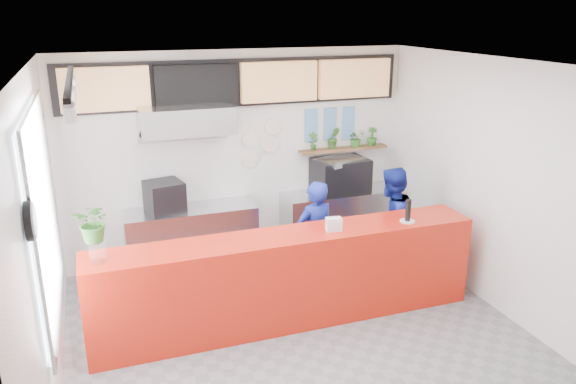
{
  "coord_description": "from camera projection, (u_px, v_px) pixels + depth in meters",
  "views": [
    {
      "loc": [
        -1.97,
        -5.1,
        3.51
      ],
      "look_at": [
        0.1,
        0.7,
        1.5
      ],
      "focal_mm": 35.0,
      "sensor_mm": 36.0,
      "label": 1
    }
  ],
  "objects": [
    {
      "name": "dec_plate_a",
      "position": [
        250.0,
        139.0,
        8.0
      ],
      "size": [
        0.24,
        0.03,
        0.24
      ],
      "primitive_type": "cylinder",
      "rotation": [
        1.57,
        0.0,
        0.0
      ],
      "color": "silver",
      "rests_on": "wall_back"
    },
    {
      "name": "photo_frame_a",
      "position": [
        311.0,
        117.0,
        8.24
      ],
      "size": [
        0.2,
        0.02,
        0.25
      ],
      "primitive_type": "cube",
      "color": "#598CBF",
      "rests_on": "wall_back"
    },
    {
      "name": "menu_board_mid_left",
      "position": [
        197.0,
        85.0,
        7.44
      ],
      "size": [
        1.1,
        0.1,
        0.55
      ],
      "primitive_type": "cube",
      "color": "black",
      "rests_on": "wall_back"
    },
    {
      "name": "cream_band",
      "position": [
        237.0,
        79.0,
        7.71
      ],
      "size": [
        5.0,
        0.02,
        0.8
      ],
      "primitive_type": "cube",
      "color": "beige",
      "rests_on": "wall_back"
    },
    {
      "name": "dec_plate_c",
      "position": [
        250.0,
        159.0,
        8.09
      ],
      "size": [
        0.24,
        0.03,
        0.24
      ],
      "primitive_type": "cylinder",
      "rotation": [
        1.57,
        0.0,
        0.0
      ],
      "color": "silver",
      "rests_on": "wall_back"
    },
    {
      "name": "photo_frame_c",
      "position": [
        348.0,
        115.0,
        8.43
      ],
      "size": [
        0.2,
        0.02,
        0.25
      ],
      "primitive_type": "cube",
      "color": "#598CBF",
      "rests_on": "wall_back"
    },
    {
      "name": "soffit",
      "position": [
        238.0,
        83.0,
        7.7
      ],
      "size": [
        4.8,
        0.04,
        0.65
      ],
      "primitive_type": "cube",
      "color": "black",
      "rests_on": "wall_back"
    },
    {
      "name": "hood_lip",
      "position": [
        186.0,
        134.0,
        7.35
      ],
      "size": [
        1.2,
        0.69,
        0.31
      ],
      "primitive_type": "cube",
      "rotation": [
        -0.35,
        0.0,
        0.0
      ],
      "color": "#B2B5BA",
      "rests_on": "ceiling"
    },
    {
      "name": "photo_frame_e",
      "position": [
        330.0,
        133.0,
        8.41
      ],
      "size": [
        0.2,
        0.02,
        0.25
      ],
      "primitive_type": "cube",
      "color": "#598CBF",
      "rests_on": "wall_back"
    },
    {
      "name": "photo_frame_d",
      "position": [
        311.0,
        134.0,
        8.31
      ],
      "size": [
        0.2,
        0.02,
        0.25
      ],
      "primitive_type": "cube",
      "color": "#598CBF",
      "rests_on": "wall_back"
    },
    {
      "name": "track_rail",
      "position": [
        69.0,
        81.0,
        4.7
      ],
      "size": [
        0.05,
        2.4,
        0.04
      ],
      "primitive_type": "cube",
      "color": "black",
      "rests_on": "ceiling"
    },
    {
      "name": "pepper_mill",
      "position": [
        408.0,
        210.0,
        6.64
      ],
      "size": [
        0.08,
        0.08,
        0.26
      ],
      "primitive_type": "cylinder",
      "rotation": [
        0.0,
        0.0,
        -0.32
      ],
      "color": "black",
      "rests_on": "white_plate"
    },
    {
      "name": "espresso_machine",
      "position": [
        340.0,
        175.0,
        8.37
      ],
      "size": [
        0.81,
        0.6,
        0.5
      ],
      "primitive_type": "cube",
      "rotation": [
        0.0,
        0.0,
        0.06
      ],
      "color": "black",
      "rests_on": "right_bench"
    },
    {
      "name": "photo_frame_f",
      "position": [
        348.0,
        131.0,
        8.51
      ],
      "size": [
        0.2,
        0.02,
        0.25
      ],
      "primitive_type": "cube",
      "color": "#598CBF",
      "rests_on": "wall_back"
    },
    {
      "name": "herb_c",
      "position": [
        356.0,
        138.0,
        8.5
      ],
      "size": [
        0.28,
        0.25,
        0.27
      ],
      "primitive_type": "imported",
      "rotation": [
        0.0,
        0.0,
        0.18
      ],
      "color": "#2D5F21",
      "rests_on": "herb_shelf"
    },
    {
      "name": "menu_board_far_left",
      "position": [
        105.0,
        89.0,
        7.07
      ],
      "size": [
        1.1,
        0.1,
        0.55
      ],
      "primitive_type": "cube",
      "color": "tan",
      "rests_on": "wall_back"
    },
    {
      "name": "dec_plate_d",
      "position": [
        273.0,
        127.0,
        8.07
      ],
      "size": [
        0.24,
        0.03,
        0.24
      ],
      "primitive_type": "cylinder",
      "rotation": [
        1.57,
        0.0,
        0.0
      ],
      "color": "silver",
      "rests_on": "wall_back"
    },
    {
      "name": "white_plate",
      "position": [
        407.0,
        221.0,
        6.68
      ],
      "size": [
        0.23,
        0.23,
        0.01
      ],
      "primitive_type": "cylinder",
      "rotation": [
        0.0,
        0.0,
        -0.37
      ],
      "color": "silver",
      "rests_on": "service_counter"
    },
    {
      "name": "photo_frame_b",
      "position": [
        330.0,
        116.0,
        8.33
      ],
      "size": [
        0.2,
        0.02,
        0.25
      ],
      "primitive_type": "cube",
      "color": "#598CBF",
      "rests_on": "wall_back"
    },
    {
      "name": "napkin_holder",
      "position": [
        334.0,
        224.0,
        6.39
      ],
      "size": [
        0.19,
        0.14,
        0.15
      ],
      "primitive_type": "cube",
      "rotation": [
        0.0,
        0.0,
        -0.16
      ],
      "color": "silver",
      "rests_on": "service_counter"
    },
    {
      "name": "window_frame",
      "position": [
        46.0,
        213.0,
        5.24
      ],
      "size": [
        0.03,
        2.3,
        2.0
      ],
      "primitive_type": "cube",
      "color": "#B2B5BA",
      "rests_on": "wall_left"
    },
    {
      "name": "window_pane",
      "position": [
        44.0,
        213.0,
        5.24
      ],
      "size": [
        0.04,
        2.2,
        1.9
      ],
      "primitive_type": "cube",
      "color": "silver",
      "rests_on": "wall_left"
    },
    {
      "name": "menu_board_far_right",
      "position": [
        354.0,
        78.0,
        8.18
      ],
      "size": [
        1.1,
        0.1,
        0.55
      ],
      "primitive_type": "cube",
      "color": "tan",
      "rests_on": "wall_back"
    },
    {
      "name": "basil_vase",
      "position": [
        94.0,
        222.0,
        5.48
      ],
      "size": [
        0.47,
        0.45,
        0.41
      ],
      "primitive_type": "imported",
      "rotation": [
        0.0,
        0.0,
        -0.44
      ],
      "color": "#2D5F21",
      "rests_on": "glass_vase"
    },
    {
      "name": "right_bench",
      "position": [
        341.0,
        219.0,
        8.59
      ],
      "size": [
        1.8,
        0.6,
        0.9
      ],
      "primitive_type": "cube",
      "color": "#B2B5BA",
      "rests_on": "ground"
    },
    {
      "name": "extraction_hood",
      "position": [
        185.0,
        119.0,
        7.29
      ],
      "size": [
        1.2,
        0.7,
        0.35
      ],
      "primitive_type": "cube",
      "color": "#B2B5BA",
      "rests_on": "ceiling"
    },
    {
      "name": "staff_center",
      "position": [
        315.0,
        238.0,
        7.12
      ],
      "size": [
        0.62,
        0.48,
        1.5
      ],
      "primitive_type": "imported",
      "rotation": [
        0.0,
        0.0,
        3.38
      ],
      "color": "navy",
      "rests_on": "ground"
    },
    {
      "name": "floor",
      "position": [
        301.0,
        338.0,
        6.28
      ],
      "size": [
        5.0,
        5.0,
        0.0
      ],
      "primitive_type": "plane",
      "color": "slate",
      "rests_on": "ground"
    },
    {
      "name": "prep_bench",
      "position": [
        192.0,
        239.0,
        7.86
      ],
      "size": [
        1.8,
        0.6,
        0.9
      ],
      "primitive_type": "cube",
      "color": "#B2B5BA",
      "rests_on": "ground"
    },
    {
      "name": "glass_vase",
      "position": [
        98.0,
        253.0,
        5.58
      ],
      "size": [
        0.17,
        0.17,
        0.2
      ],
      "primitive_type": "cylinder",
      "rotation": [
        0.0,
        0.0,
        0.04
      ],
      "color": "silver",
      "rests_on": "service_counter"
    },
    {
      "name": "wall_left",
      "position": [
        41.0,
        245.0,
        5.02
      ],
      "size": [
        0.0,
        5.0,
        5.0
      ],
      "primitive_type": "plane",
      "rotation": [
        1.57,
        0.0,
        1.57
      ],
      "color": "white",
      "rests_on": "ground"
    },
    {
      "name": "panini_oven",
      "position": [
        164.0,
        197.0,
        7.55
      ],
      "size": [
        0.55,
        0.55,
        0.42
      ],
      "primitive_type": "cube",
      "rotation": [
        0.0,
        0.0,
        0.21
      ],
      "color": "black",
      "rests_on": "prep_bench"
    },
    {
      "name": "wall_back",
      "position": [
        239.0,
        156.0,
        8.06
      ],
      "size": [
        5.0,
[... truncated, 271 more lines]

